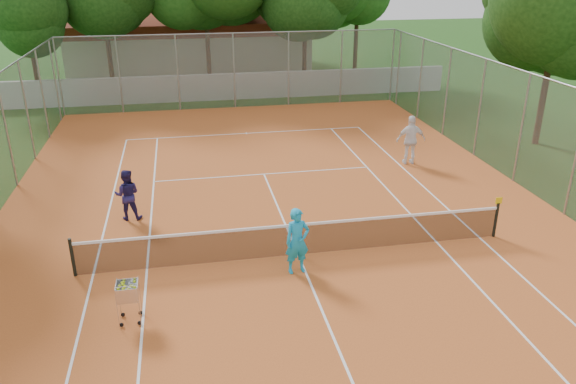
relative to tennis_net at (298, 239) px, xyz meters
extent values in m
plane|color=#183D10|center=(0.00, 0.00, -0.51)|extent=(120.00, 120.00, 0.00)
cube|color=#C05C25|center=(0.00, 0.00, -0.50)|extent=(18.00, 34.00, 0.02)
cube|color=white|center=(0.00, 0.00, -0.49)|extent=(10.98, 23.78, 0.01)
cube|color=black|center=(0.00, 0.00, 0.00)|extent=(11.88, 0.10, 0.98)
cube|color=slate|center=(0.00, 0.00, 1.49)|extent=(18.00, 34.00, 4.00)
cube|color=silver|center=(0.00, 19.00, 0.24)|extent=(26.00, 0.30, 1.50)
cube|color=beige|center=(-2.00, 29.00, 1.69)|extent=(16.40, 9.00, 4.40)
cube|color=#11340D|center=(0.00, 22.00, 4.49)|extent=(29.00, 19.00, 10.00)
imported|color=#189DCF|center=(-0.21, -0.87, 0.41)|extent=(0.71, 0.52, 1.79)
imported|color=#211A50|center=(-4.77, 3.31, 0.33)|extent=(0.85, 0.69, 1.64)
imported|color=white|center=(5.92, 6.52, 0.49)|extent=(1.20, 0.62, 1.97)
cube|color=silver|center=(-4.37, -2.30, 0.04)|extent=(0.54, 0.54, 1.07)
camera|label=1|loc=(-2.87, -13.46, 7.18)|focal=35.00mm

